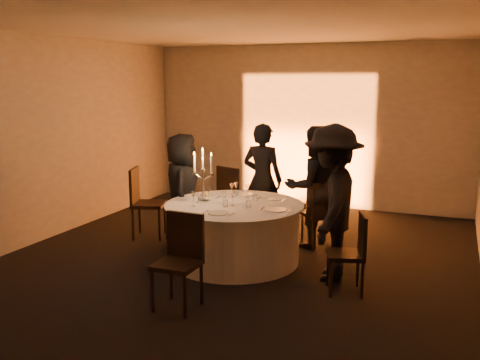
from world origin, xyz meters
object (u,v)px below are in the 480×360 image
at_px(banquet_table, 234,233).
at_px(guest_back_right, 313,187).
at_px(chair_back_left, 233,195).
at_px(guest_right, 332,203).
at_px(guest_back_left, 262,180).
at_px(candelabra, 203,183).
at_px(chair_left, 143,198).
at_px(chair_right, 352,249).
at_px(chair_back_right, 322,211).
at_px(coffee_cup, 200,200).
at_px(guest_left, 182,190).
at_px(chair_front, 181,255).

xyz_separation_m(banquet_table, guest_back_right, (0.78, 1.01, 0.48)).
height_order(chair_back_left, guest_back_right, guest_back_right).
relative_size(banquet_table, guest_right, 0.97).
height_order(chair_back_left, guest_back_left, guest_back_left).
height_order(guest_back_left, guest_right, guest_right).
relative_size(banquet_table, guest_back_left, 1.05).
bearing_deg(guest_right, candelabra, -97.75).
distance_m(chair_left, chair_right, 3.47).
xyz_separation_m(chair_back_right, candelabra, (-1.35, -1.03, 0.48)).
xyz_separation_m(chair_back_right, coffee_cup, (-1.39, -1.04, 0.26)).
bearing_deg(chair_back_left, guest_back_right, -170.91).
relative_size(banquet_table, chair_left, 1.71).
bearing_deg(chair_left, guest_left, -116.43).
height_order(banquet_table, coffee_cup, coffee_cup).
bearing_deg(chair_front, chair_back_left, 102.38).
bearing_deg(guest_back_right, candelabra, 3.57).
xyz_separation_m(chair_left, chair_back_right, (2.63, 0.47, -0.05)).
bearing_deg(chair_back_left, chair_back_right, -170.96).
distance_m(chair_back_right, coffee_cup, 1.75).
xyz_separation_m(banquet_table, chair_right, (1.62, -0.48, 0.12)).
bearing_deg(chair_back_right, banquet_table, 6.28).
bearing_deg(coffee_cup, chair_back_right, 36.88).
distance_m(banquet_table, guest_back_left, 1.38).
distance_m(chair_right, guest_left, 2.76).
height_order(guest_left, guest_back_right, guest_back_right).
bearing_deg(candelabra, banquet_table, 6.32).
bearing_deg(guest_back_left, coffee_cup, 77.70).
height_order(guest_back_left, guest_back_right, guest_back_right).
xyz_separation_m(guest_right, coffee_cup, (-1.76, 0.06, -0.13)).
xyz_separation_m(chair_back_right, chair_right, (0.69, -1.46, -0.04)).
xyz_separation_m(coffee_cup, candelabra, (0.04, 0.02, 0.22)).
bearing_deg(coffee_cup, chair_back_left, 94.31).
bearing_deg(candelabra, chair_right, -11.95).
relative_size(banquet_table, chair_right, 2.00).
height_order(chair_back_right, guest_back_left, guest_back_left).
xyz_separation_m(chair_back_right, chair_front, (-0.91, -2.48, 0.01)).
distance_m(chair_left, chair_back_right, 2.67).
distance_m(chair_left, coffee_cup, 1.39).
relative_size(guest_left, candelabra, 2.23).
height_order(chair_back_right, guest_left, guest_left).
relative_size(banquet_table, chair_back_left, 1.74).
bearing_deg(chair_front, guest_left, 118.18).
height_order(chair_right, candelabra, candelabra).
xyz_separation_m(guest_back_left, candelabra, (-0.34, -1.34, 0.16)).
bearing_deg(guest_right, chair_left, -107.21).
relative_size(chair_front, guest_back_right, 0.57).
relative_size(guest_left, guest_back_left, 0.94).
distance_m(chair_front, coffee_cup, 1.54).
height_order(banquet_table, guest_back_right, guest_back_right).
bearing_deg(chair_left, guest_back_right, -97.15).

